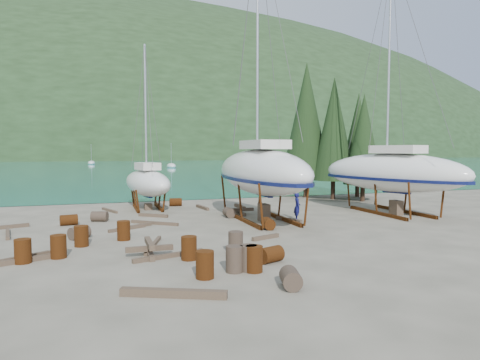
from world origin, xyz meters
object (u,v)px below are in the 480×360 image
object	(u,v)px
worker	(297,206)
large_sailboat_far	(392,172)
large_sailboat_near	(261,171)
small_sailboat_shore	(147,182)

from	to	relation	value
worker	large_sailboat_far	bearing A→B (deg)	-71.54
large_sailboat_near	large_sailboat_far	distance (m)	8.83
large_sailboat_near	worker	size ratio (longest dim) A/B	11.06
worker	small_sailboat_shore	bearing A→B (deg)	60.65
large_sailboat_near	worker	bearing A→B (deg)	-22.25
large_sailboat_near	large_sailboat_far	world-z (taller)	large_sailboat_near
large_sailboat_near	large_sailboat_far	bearing A→B (deg)	-3.26
small_sailboat_shore	large_sailboat_near	bearing A→B (deg)	-61.09
small_sailboat_shore	worker	bearing A→B (deg)	-55.73
large_sailboat_near	small_sailboat_shore	xyz separation A→B (m)	(-5.77, 6.77, -0.99)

